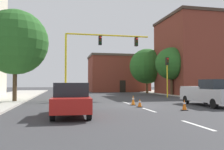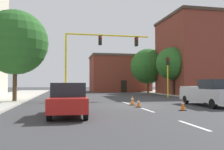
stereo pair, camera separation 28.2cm
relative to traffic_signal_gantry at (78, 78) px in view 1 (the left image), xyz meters
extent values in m
plane|color=#38383A|center=(3.87, -6.83, -2.28)|extent=(160.00, 160.00, 0.00)
cube|color=#B2ADA3|center=(15.56, 1.17, -2.21)|extent=(6.00, 56.00, 0.14)
cube|color=silver|center=(3.87, -15.33, -2.28)|extent=(0.16, 2.40, 0.01)
cube|color=silver|center=(3.87, -9.83, -2.28)|extent=(0.16, 2.40, 0.01)
cube|color=silver|center=(3.87, -4.33, -2.28)|extent=(0.16, 2.40, 0.01)
cube|color=brown|center=(9.25, 21.70, 1.11)|extent=(11.21, 7.81, 6.78)
cube|color=#4C4238|center=(9.25, 21.70, 4.70)|extent=(11.51, 8.11, 0.40)
cube|color=black|center=(9.25, 17.76, -1.18)|extent=(1.10, 0.06, 2.20)
cube|color=brown|center=(20.03, 7.09, 3.20)|extent=(13.99, 9.50, 10.96)
cube|color=#3D2D23|center=(20.03, 7.09, 8.88)|extent=(14.29, 9.80, 0.40)
cube|color=yellow|center=(-1.27, 0.00, -2.01)|extent=(1.80, 1.20, 0.55)
cylinder|color=yellow|center=(-1.27, 0.00, 1.37)|extent=(0.20, 0.20, 6.20)
cylinder|color=yellow|center=(3.12, 0.00, 4.47)|extent=(8.79, 0.16, 0.16)
cube|color=black|center=(2.24, 0.00, 3.89)|extent=(0.32, 0.36, 0.95)
sphere|color=red|center=(2.24, -0.19, 4.17)|extent=(0.20, 0.20, 0.20)
sphere|color=#38280A|center=(2.24, -0.19, 3.89)|extent=(0.20, 0.20, 0.20)
sphere|color=black|center=(2.24, -0.19, 3.61)|extent=(0.20, 0.20, 0.20)
cube|color=black|center=(6.20, 0.00, 3.89)|extent=(0.32, 0.36, 0.95)
sphere|color=red|center=(6.20, -0.19, 4.17)|extent=(0.20, 0.20, 0.20)
sphere|color=#38280A|center=(6.20, -0.19, 3.89)|extent=(0.20, 0.20, 0.20)
sphere|color=black|center=(6.20, -0.19, 3.61)|extent=(0.20, 0.20, 0.20)
cylinder|color=yellow|center=(10.69, 1.97, 0.12)|extent=(0.14, 0.14, 4.80)
cube|color=black|center=(10.69, 1.97, 2.04)|extent=(0.32, 0.36, 0.95)
sphere|color=red|center=(10.69, 1.78, 2.32)|extent=(0.20, 0.20, 0.20)
sphere|color=#38280A|center=(10.69, 1.78, 2.04)|extent=(0.20, 0.20, 0.20)
sphere|color=black|center=(10.69, 1.78, 1.76)|extent=(0.20, 0.20, 0.20)
cylinder|color=#4C3823|center=(12.79, 5.09, -0.93)|extent=(0.36, 0.36, 2.70)
sphere|color=#286023|center=(12.79, 5.09, 2.06)|extent=(4.38, 4.38, 4.38)
cylinder|color=#4C3823|center=(12.23, 13.00, -1.12)|extent=(0.36, 0.36, 2.32)
sphere|color=#286023|center=(12.23, 13.00, 2.24)|extent=(5.86, 5.86, 5.86)
cylinder|color=#4C3823|center=(-5.68, -2.16, -0.69)|extent=(0.36, 0.36, 3.18)
sphere|color=#286023|center=(-5.68, -2.16, 3.05)|extent=(5.74, 5.74, 5.74)
cube|color=#BCBCC1|center=(9.32, -8.22, -1.47)|extent=(2.03, 5.41, 0.95)
cube|color=#1E2328|center=(9.32, -9.12, -0.64)|extent=(1.85, 1.81, 0.70)
cube|color=#BCBCC1|center=(9.33, -7.03, -0.91)|extent=(2.02, 2.82, 0.16)
cylinder|color=black|center=(8.41, -10.05, -1.94)|extent=(0.22, 0.68, 0.68)
cylinder|color=black|center=(10.23, -6.39, -1.94)|extent=(0.22, 0.68, 0.68)
cylinder|color=black|center=(8.43, -6.38, -1.94)|extent=(0.22, 0.68, 0.68)
cube|color=#B21E19|center=(-1.09, -11.54, -1.59)|extent=(2.00, 4.56, 0.70)
cube|color=#1E2328|center=(-1.09, -11.44, -0.89)|extent=(1.78, 2.36, 0.70)
cylinder|color=black|center=(-1.86, -9.98, -1.94)|extent=(0.24, 0.69, 0.68)
cylinder|color=black|center=(-0.21, -10.04, -1.94)|extent=(0.24, 0.69, 0.68)
cylinder|color=black|center=(-1.97, -13.04, -1.94)|extent=(0.24, 0.69, 0.68)
cylinder|color=black|center=(-0.32, -13.10, -1.94)|extent=(0.24, 0.69, 0.68)
cube|color=black|center=(3.85, -8.08, -2.26)|extent=(0.36, 0.36, 0.04)
cone|color=orange|center=(3.85, -8.08, -1.96)|extent=(0.28, 0.28, 0.56)
cylinder|color=white|center=(3.85, -8.08, -1.89)|extent=(0.19, 0.19, 0.08)
cube|color=black|center=(3.82, -6.58, -2.26)|extent=(0.36, 0.36, 0.04)
cone|color=orange|center=(3.82, -6.58, -1.87)|extent=(0.28, 0.28, 0.74)
cylinder|color=white|center=(3.82, -6.58, -1.78)|extent=(0.19, 0.19, 0.08)
cube|color=black|center=(5.98, -10.51, -2.26)|extent=(0.36, 0.36, 0.04)
cone|color=orange|center=(5.98, -10.51, -1.91)|extent=(0.28, 0.28, 0.66)
cylinder|color=white|center=(5.98, -10.51, -1.83)|extent=(0.19, 0.19, 0.08)
camera|label=1|loc=(-1.51, -24.02, -0.55)|focal=37.46mm
camera|label=2|loc=(-1.23, -24.07, -0.55)|focal=37.46mm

